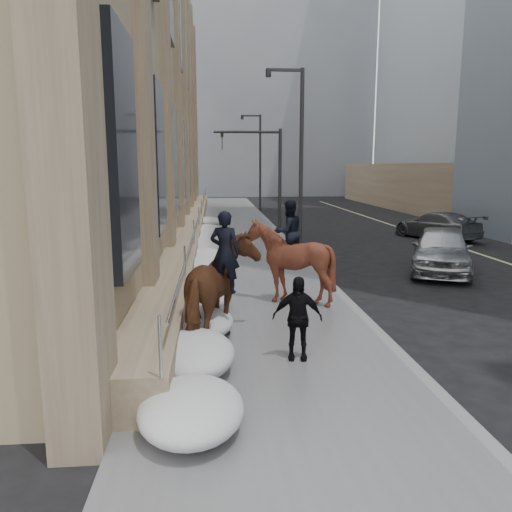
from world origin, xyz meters
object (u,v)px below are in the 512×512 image
(car_silver, at_px, (442,249))
(car_grey, at_px, (437,225))
(mounted_horse_right, at_px, (289,259))
(pedestrian, at_px, (297,318))
(mounted_horse_left, at_px, (222,289))

(car_silver, bearing_deg, car_grey, 91.05)
(mounted_horse_right, bearing_deg, pedestrian, 61.37)
(car_grey, bearing_deg, pedestrian, 37.77)
(mounted_horse_left, height_order, car_silver, mounted_horse_left)
(mounted_horse_right, height_order, car_silver, mounted_horse_right)
(car_silver, xyz_separation_m, car_grey, (3.49, 8.07, -0.11))
(mounted_horse_left, bearing_deg, car_grey, -110.97)
(mounted_horse_right, relative_size, car_grey, 0.56)
(car_silver, relative_size, car_grey, 0.99)
(pedestrian, distance_m, car_grey, 18.97)
(mounted_horse_right, distance_m, car_grey, 15.42)
(mounted_horse_right, xyz_separation_m, car_silver, (6.15, 3.95, -0.49))
(mounted_horse_right, height_order, car_grey, mounted_horse_right)
(mounted_horse_right, bearing_deg, car_silver, -169.78)
(mounted_horse_left, distance_m, mounted_horse_right, 3.54)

